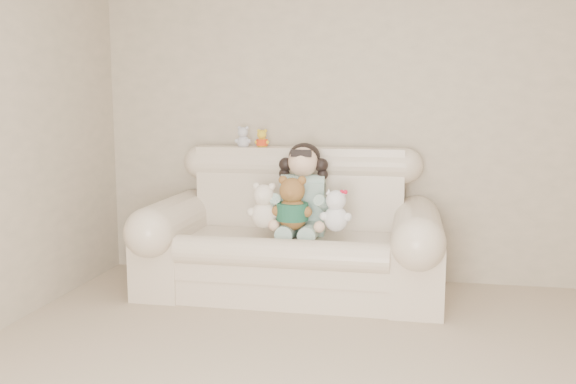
{
  "coord_description": "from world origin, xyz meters",
  "views": [
    {
      "loc": [
        0.13,
        -2.21,
        1.35
      ],
      "look_at": [
        -0.67,
        1.9,
        0.75
      ],
      "focal_mm": 38.31,
      "sensor_mm": 36.0,
      "label": 1
    }
  ],
  "objects_px": {
    "brown_teddy": "(292,198)",
    "white_cat": "(336,206)",
    "cream_teddy": "(264,201)",
    "sofa": "(291,223)",
    "seated_child": "(303,188)"
  },
  "relations": [
    {
      "from": "seated_child",
      "to": "white_cat",
      "type": "distance_m",
      "value": 0.36
    },
    {
      "from": "seated_child",
      "to": "brown_teddy",
      "type": "xyz_separation_m",
      "value": [
        -0.03,
        -0.23,
        -0.04
      ]
    },
    {
      "from": "sofa",
      "to": "white_cat",
      "type": "relative_size",
      "value": 6.18
    },
    {
      "from": "seated_child",
      "to": "cream_teddy",
      "type": "xyz_separation_m",
      "value": [
        -0.23,
        -0.22,
        -0.07
      ]
    },
    {
      "from": "brown_teddy",
      "to": "white_cat",
      "type": "height_order",
      "value": "brown_teddy"
    },
    {
      "from": "sofa",
      "to": "white_cat",
      "type": "bearing_deg",
      "value": -23.07
    },
    {
      "from": "white_cat",
      "to": "cream_teddy",
      "type": "height_order",
      "value": "cream_teddy"
    },
    {
      "from": "brown_teddy",
      "to": "white_cat",
      "type": "relative_size",
      "value": 1.28
    },
    {
      "from": "seated_child",
      "to": "white_cat",
      "type": "height_order",
      "value": "seated_child"
    },
    {
      "from": "white_cat",
      "to": "cream_teddy",
      "type": "bearing_deg",
      "value": -165.1
    },
    {
      "from": "sofa",
      "to": "cream_teddy",
      "type": "xyz_separation_m",
      "value": [
        -0.16,
        -0.14,
        0.17
      ]
    },
    {
      "from": "brown_teddy",
      "to": "cream_teddy",
      "type": "xyz_separation_m",
      "value": [
        -0.2,
        0.01,
        -0.03
      ]
    },
    {
      "from": "sofa",
      "to": "cream_teddy",
      "type": "height_order",
      "value": "sofa"
    },
    {
      "from": "brown_teddy",
      "to": "white_cat",
      "type": "xyz_separation_m",
      "value": [
        0.3,
        0.01,
        -0.05
      ]
    },
    {
      "from": "sofa",
      "to": "white_cat",
      "type": "height_order",
      "value": "sofa"
    }
  ]
}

